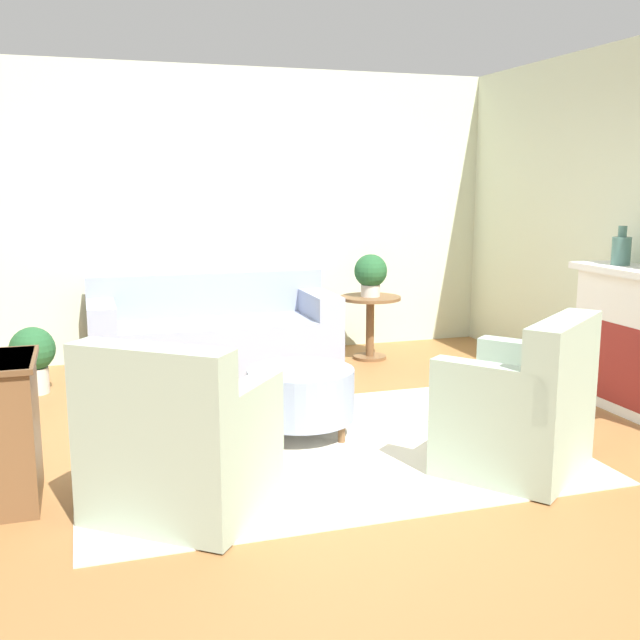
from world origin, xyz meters
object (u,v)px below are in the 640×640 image
at_px(vase_mantel_near, 621,250).
at_px(armchair_right, 523,411).
at_px(couch, 214,334).
at_px(ottoman_table, 301,394).
at_px(side_table, 370,316).
at_px(potted_plant_on_side_table, 371,273).
at_px(armchair_left, 177,448).
at_px(potted_plant_floor, 33,355).

bearing_deg(vase_mantel_near, armchair_right, -145.48).
distance_m(armchair_right, vase_mantel_near, 1.94).
distance_m(couch, ottoman_table, 2.10).
distance_m(couch, side_table, 1.52).
relative_size(couch, potted_plant_on_side_table, 5.45).
bearing_deg(armchair_right, couch, 113.28).
bearing_deg(armchair_left, armchair_right, 0.00).
xyz_separation_m(armchair_left, side_table, (2.23, 2.97, 0.06)).
bearing_deg(armchair_left, couch, 76.85).
xyz_separation_m(armchair_left, potted_plant_on_side_table, (2.23, 2.97, 0.48)).
height_order(armchair_right, vase_mantel_near, vase_mantel_near).
distance_m(vase_mantel_near, potted_plant_on_side_table, 2.37).
height_order(armchair_right, ottoman_table, armchair_right).
bearing_deg(potted_plant_floor, ottoman_table, -43.34).
height_order(couch, armchair_left, armchair_left).
xyz_separation_m(armchair_left, armchair_right, (2.04, 0.00, 0.00)).
xyz_separation_m(couch, side_table, (1.52, -0.11, 0.11)).
bearing_deg(potted_plant_floor, vase_mantel_near, -21.21).
xyz_separation_m(armchair_right, potted_plant_floor, (-2.88, 2.67, -0.05)).
bearing_deg(potted_plant_on_side_table, side_table, -63.43).
xyz_separation_m(couch, potted_plant_floor, (-1.56, -0.40, 0.00)).
distance_m(potted_plant_on_side_table, potted_plant_floor, 3.13).
distance_m(couch, potted_plant_floor, 1.61).
height_order(ottoman_table, potted_plant_on_side_table, potted_plant_on_side_table).
height_order(armchair_left, vase_mantel_near, vase_mantel_near).
height_order(armchair_left, side_table, armchair_left).
relative_size(armchair_left, side_table, 1.79).
bearing_deg(armchair_left, potted_plant_on_side_table, 53.03).
bearing_deg(vase_mantel_near, ottoman_table, -179.82).
distance_m(armchair_left, vase_mantel_near, 3.72).
xyz_separation_m(armchair_right, ottoman_table, (-1.09, 0.99, -0.07)).
height_order(couch, potted_plant_floor, couch).
bearing_deg(couch, vase_mantel_near, -36.93).
bearing_deg(ottoman_table, vase_mantel_near, 0.18).
bearing_deg(potted_plant_floor, side_table, 5.53).
bearing_deg(armchair_left, potted_plant_floor, 107.38).
xyz_separation_m(couch, armchair_left, (-0.72, -3.08, 0.05)).
bearing_deg(armchair_left, vase_mantel_near, 15.91).
relative_size(couch, ottoman_table, 3.08).
relative_size(ottoman_table, side_table, 1.18).
bearing_deg(vase_mantel_near, side_table, 122.39).
relative_size(vase_mantel_near, potted_plant_floor, 0.54).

